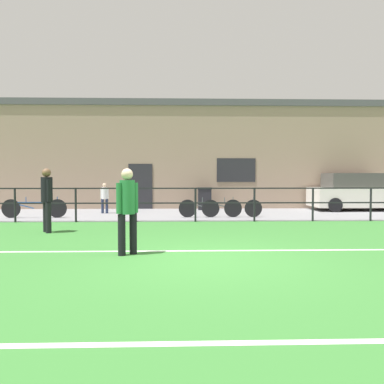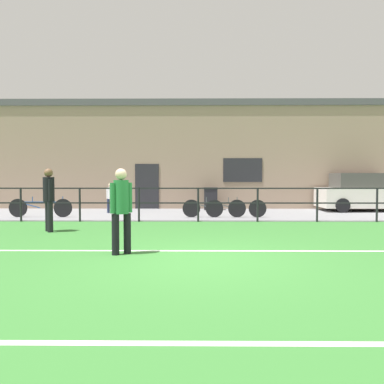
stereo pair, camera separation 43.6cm
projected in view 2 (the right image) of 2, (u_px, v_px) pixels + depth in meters
name	position (u px, v px, depth m)	size (l,w,h in m)	color
ground	(200.00, 261.00, 7.13)	(60.00, 44.00, 0.04)	#387A33
field_line_touchline	(200.00, 251.00, 8.01)	(36.00, 0.11, 0.00)	white
field_line_hash	(205.00, 343.00, 3.58)	(36.00, 0.11, 0.00)	white
pavement_strip	(198.00, 214.00, 15.62)	(48.00, 5.00, 0.02)	gray
perimeter_fence	(198.00, 200.00, 13.09)	(36.07, 0.07, 1.15)	black
clubhouse_facade	(197.00, 155.00, 19.21)	(28.00, 2.56, 5.09)	gray
player_goalkeeper	(49.00, 196.00, 10.75)	(0.31, 0.42, 1.75)	black
player_striker	(121.00, 206.00, 7.64)	(0.40, 0.31, 1.69)	black
spectator_child	(110.00, 196.00, 15.97)	(0.33, 0.22, 1.23)	#232D4C
parked_car_red	(367.00, 193.00, 16.96)	(4.19, 1.87, 1.65)	silver
bicycle_parked_0	(40.00, 208.00, 14.36)	(2.35, 0.04, 0.77)	black
bicycle_parked_1	(214.00, 208.00, 14.30)	(2.33, 0.04, 0.75)	black
bicycle_parked_2	(236.00, 208.00, 14.29)	(2.23, 0.04, 0.74)	black
trash_bin_0	(211.00, 199.00, 17.48)	(0.62, 0.52, 1.01)	black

